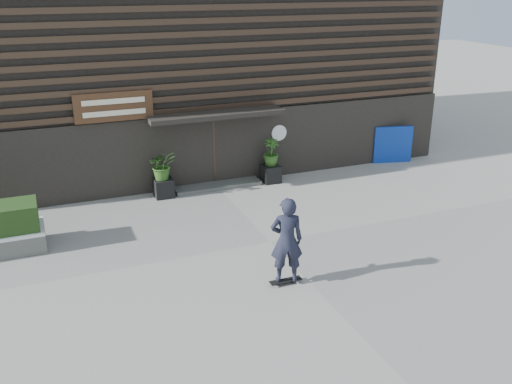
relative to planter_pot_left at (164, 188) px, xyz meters
name	(u,v)px	position (x,y,z in m)	size (l,w,h in m)	color
ground	(270,242)	(1.90, -4.40, -0.30)	(80.00, 80.00, 0.00)	gray
entrance_step	(217,185)	(1.90, 0.20, -0.24)	(3.00, 0.80, 0.12)	#494947
planter_pot_left	(164,188)	(0.00, 0.00, 0.00)	(0.60, 0.60, 0.60)	black
bamboo_left	(162,165)	(0.00, 0.00, 0.78)	(0.86, 0.75, 0.96)	#2D591E
planter_pot_right	(271,174)	(3.80, 0.00, 0.00)	(0.60, 0.60, 0.60)	black
bamboo_right	(271,152)	(3.80, 0.00, 0.78)	(0.54, 0.54, 0.96)	#2D591E
blue_tarp	(393,145)	(9.01, 0.30, 0.41)	(1.51, 0.12, 1.41)	#0B2B97
building	(173,50)	(1.90, 5.56, 3.69)	(18.00, 11.00, 8.00)	black
skateboarder	(287,240)	(1.35, -6.58, 0.82)	(0.86, 0.68, 2.16)	black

